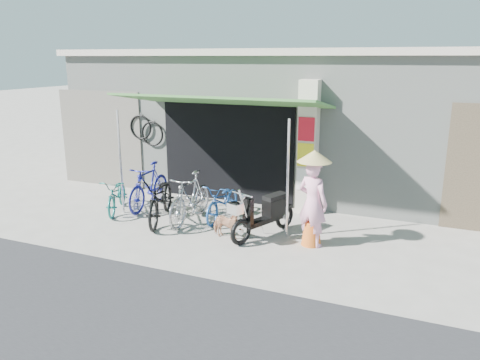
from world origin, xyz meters
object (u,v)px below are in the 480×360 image
at_px(bike_teal, 117,195).
at_px(nun, 313,199).
at_px(bike_black, 161,198).
at_px(bike_silver, 190,198).
at_px(moped, 265,214).
at_px(bike_blue, 149,186).
at_px(street_dog, 225,225).
at_px(bike_navy, 223,201).

height_order(bike_teal, nun, nun).
height_order(bike_black, bike_silver, bike_silver).
bearing_deg(nun, moped, 13.09).
bearing_deg(bike_blue, moped, -14.57).
distance_m(bike_silver, street_dog, 1.26).
bearing_deg(moped, bike_black, -156.21).
bearing_deg(nun, bike_teal, 16.59).
distance_m(bike_silver, bike_navy, 0.74).
height_order(bike_black, nun, nun).
bearing_deg(bike_blue, bike_black, -44.95).
distance_m(street_dog, moped, 0.83).
bearing_deg(bike_teal, bike_navy, -12.95).
distance_m(bike_black, bike_navy, 1.34).
relative_size(bike_navy, nun, 0.86).
relative_size(bike_black, nun, 1.06).
bearing_deg(bike_blue, bike_silver, -23.18).
bearing_deg(nun, street_dog, 31.08).
height_order(bike_blue, street_dog, bike_blue).
distance_m(bike_blue, bike_black, 1.01).
height_order(bike_silver, bike_navy, bike_silver).
bearing_deg(bike_blue, bike_teal, -138.34).
height_order(bike_teal, bike_blue, bike_blue).
height_order(bike_navy, nun, nun).
bearing_deg(bike_teal, nun, -26.47).
bearing_deg(bike_teal, bike_blue, 21.04).
xyz_separation_m(bike_silver, street_dog, (1.09, -0.58, -0.26)).
distance_m(bike_black, moped, 2.38).
bearing_deg(bike_blue, bike_navy, -4.60).
bearing_deg(street_dog, bike_black, 87.47).
bearing_deg(bike_teal, moped, -25.54).
distance_m(moped, nun, 1.07).
bearing_deg(moped, bike_teal, -159.03).
height_order(bike_teal, bike_black, bike_black).
relative_size(street_dog, moped, 0.39).
bearing_deg(bike_navy, bike_blue, 178.20).
xyz_separation_m(bike_teal, nun, (4.63, -0.22, 0.50)).
distance_m(bike_silver, moped, 1.76).
relative_size(bike_navy, moped, 0.92).
relative_size(bike_teal, bike_black, 0.78).
bearing_deg(bike_navy, bike_teal, -169.53).
distance_m(street_dog, nun, 1.79).
distance_m(bike_teal, bike_silver, 1.90).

